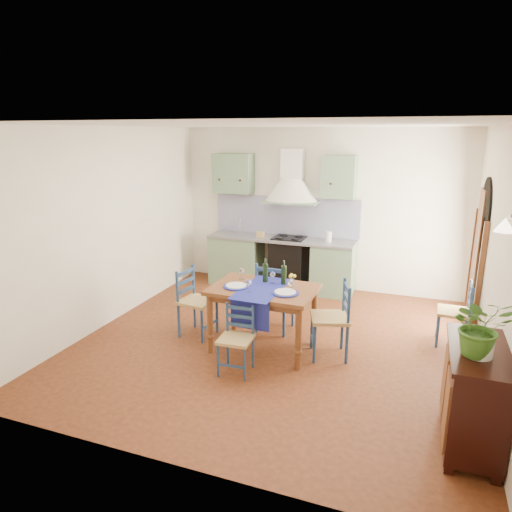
# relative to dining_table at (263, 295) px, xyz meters

# --- Properties ---
(floor) EXTENTS (5.00, 5.00, 0.00)m
(floor) POSITION_rel_dining_table_xyz_m (0.09, 0.21, -0.73)
(floor) COLOR #401D0D
(floor) RESTS_ON ground
(back_wall) EXTENTS (5.00, 0.96, 2.80)m
(back_wall) POSITION_rel_dining_table_xyz_m (-0.38, 2.50, 0.32)
(back_wall) COLOR white
(back_wall) RESTS_ON ground
(right_wall) EXTENTS (0.26, 5.00, 2.80)m
(right_wall) POSITION_rel_dining_table_xyz_m (2.59, 0.49, 0.60)
(right_wall) COLOR white
(right_wall) RESTS_ON ground
(left_wall) EXTENTS (0.04, 5.00, 2.80)m
(left_wall) POSITION_rel_dining_table_xyz_m (-2.41, 0.21, 0.67)
(left_wall) COLOR white
(left_wall) RESTS_ON ground
(ceiling) EXTENTS (5.00, 5.00, 0.01)m
(ceiling) POSITION_rel_dining_table_xyz_m (0.09, 0.21, 2.07)
(ceiling) COLOR silver
(ceiling) RESTS_ON back_wall
(dining_table) EXTENTS (1.33, 1.00, 1.15)m
(dining_table) POSITION_rel_dining_table_xyz_m (0.00, 0.00, 0.00)
(dining_table) COLOR brown
(dining_table) RESTS_ON ground
(chair_near) EXTENTS (0.39, 0.39, 0.79)m
(chair_near) POSITION_rel_dining_table_xyz_m (-0.10, -0.66, -0.32)
(chair_near) COLOR navy
(chair_near) RESTS_ON ground
(chair_far) EXTENTS (0.48, 0.48, 1.00)m
(chair_far) POSITION_rel_dining_table_xyz_m (-0.04, 0.59, -0.22)
(chair_far) COLOR navy
(chair_far) RESTS_ON ground
(chair_left) EXTENTS (0.49, 0.49, 0.94)m
(chair_left) POSITION_rel_dining_table_xyz_m (-1.01, 0.08, -0.25)
(chair_left) COLOR navy
(chair_left) RESTS_ON ground
(chair_right) EXTENTS (0.57, 0.57, 0.97)m
(chair_right) POSITION_rel_dining_table_xyz_m (0.87, 0.10, -0.23)
(chair_right) COLOR navy
(chair_right) RESTS_ON ground
(chair_spare) EXTENTS (0.42, 0.42, 0.87)m
(chair_spare) POSITION_rel_dining_table_xyz_m (2.32, 0.97, -0.29)
(chair_spare) COLOR navy
(chair_spare) RESTS_ON ground
(sideboard) EXTENTS (0.50, 1.05, 0.94)m
(sideboard) POSITION_rel_dining_table_xyz_m (2.35, -1.14, -0.23)
(sideboard) COLOR black
(sideboard) RESTS_ON ground
(potted_plant) EXTENTS (0.56, 0.51, 0.51)m
(potted_plant) POSITION_rel_dining_table_xyz_m (2.31, -1.27, 0.46)
(potted_plant) COLOR #34641E
(potted_plant) RESTS_ON sideboard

